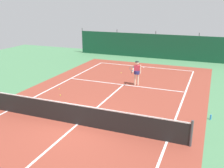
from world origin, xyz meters
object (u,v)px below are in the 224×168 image
(tennis_net, at_px, (77,114))
(tennis_ball_midcourt, at_px, (121,73))
(tennis_player, at_px, (137,71))
(tennis_ball_by_sideline, at_px, (60,95))
(parked_car, at_px, (199,48))
(tennis_ball_near_player, at_px, (59,89))
(water_bottle, at_px, (211,117))

(tennis_net, bearing_deg, tennis_ball_midcourt, 97.21)
(tennis_player, height_order, tennis_ball_midcourt, tennis_player)
(tennis_net, height_order, tennis_ball_by_sideline, tennis_net)
(tennis_ball_by_sideline, bearing_deg, tennis_net, -46.62)
(tennis_player, xyz_separation_m, parked_car, (3.18, 12.16, -0.12))
(tennis_net, distance_m, tennis_ball_midcourt, 9.26)
(tennis_ball_near_player, relative_size, water_bottle, 0.28)
(parked_car, bearing_deg, water_bottle, -86.39)
(tennis_ball_midcourt, bearing_deg, parked_car, 61.86)
(water_bottle, bearing_deg, tennis_ball_by_sideline, 179.07)
(tennis_ball_near_player, xyz_separation_m, parked_car, (7.59, 14.80, 0.81))
(parked_car, bearing_deg, tennis_player, -106.99)
(tennis_ball_by_sideline, xyz_separation_m, parked_car, (6.84, 15.85, 0.81))
(tennis_ball_midcourt, distance_m, parked_car, 11.00)
(tennis_ball_midcourt, height_order, parked_car, parked_car)
(tennis_net, relative_size, tennis_ball_by_sideline, 153.33)
(water_bottle, bearing_deg, tennis_player, 141.71)
(tennis_player, relative_size, tennis_ball_midcourt, 24.85)
(parked_car, bearing_deg, tennis_ball_midcourt, -120.47)
(tennis_ball_near_player, distance_m, water_bottle, 9.33)
(tennis_ball_midcourt, xyz_separation_m, water_bottle, (6.84, -6.32, 0.09))
(tennis_net, relative_size, water_bottle, 42.17)
(tennis_ball_by_sideline, xyz_separation_m, water_bottle, (8.50, -0.14, 0.09))
(tennis_player, distance_m, tennis_ball_near_player, 5.22)
(tennis_net, height_order, tennis_ball_midcourt, tennis_net)
(tennis_net, xyz_separation_m, tennis_player, (0.83, 6.68, 0.45))
(tennis_player, bearing_deg, water_bottle, 132.85)
(tennis_ball_near_player, bearing_deg, tennis_net, -48.46)
(tennis_ball_near_player, height_order, water_bottle, water_bottle)
(water_bottle, bearing_deg, tennis_net, -153.31)
(tennis_ball_midcourt, bearing_deg, tennis_ball_by_sideline, -105.09)
(tennis_net, xyz_separation_m, parked_car, (4.01, 18.84, 0.33))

